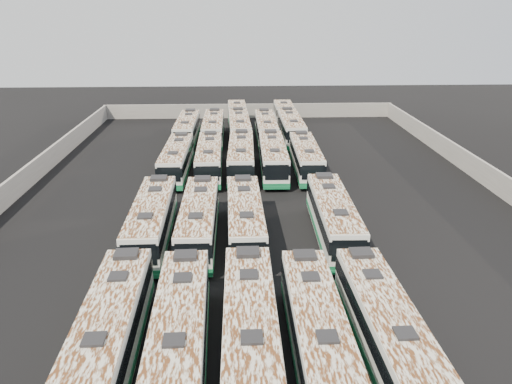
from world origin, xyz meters
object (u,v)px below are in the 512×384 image
object	(u,v)px
bus_front_far_left	(110,331)
bus_front_left	(180,332)
bus_midback_far_left	(177,159)
bus_back_far_right	(288,122)
bus_front_center	(250,329)
bus_midfront_center	(245,219)
bus_midback_left	(209,158)
bus_back_center	(239,123)
bus_back_left	(213,129)
bus_back_right	(266,128)
bus_midfront_far_right	(333,217)
bus_back_far_left	(187,129)
bus_midfront_far_left	(152,220)
bus_midback_center	(241,157)
bus_front_far_right	(385,326)
bus_midfront_left	(199,220)
bus_midback_right	(273,157)
bus_midback_far_right	(306,158)
bus_front_right	(317,329)

from	to	relation	value
bus_front_far_left	bus_front_left	size ratio (longest dim) A/B	1.01
bus_midback_far_left	bus_back_far_right	distance (m)	21.42
bus_front_center	bus_midback_far_left	size ratio (longest dim) A/B	1.04
bus_front_left	bus_midfront_center	distance (m)	13.94
bus_midback_left	bus_back_center	distance (m)	16.95
bus_midback_left	bus_back_left	distance (m)	13.39
bus_front_left	bus_back_right	bearing A→B (deg)	79.52
bus_back_far_right	bus_midfront_far_right	bearing A→B (deg)	-90.20
bus_front_center	bus_back_far_left	xyz separation A→B (m)	(-6.80, 43.00, -0.07)
bus_back_right	bus_midfront_far_left	bearing A→B (deg)	-109.17
bus_midfront_far_right	bus_midback_center	bearing A→B (deg)	113.95
bus_front_far_right	bus_front_center	bearing A→B (deg)	179.50
bus_front_center	bus_midback_center	bearing A→B (deg)	90.39
bus_midfront_far_left	bus_front_far_right	bearing A→B (deg)	-46.06
bus_midfront_left	bus_back_far_left	distance (m)	29.73
bus_midback_center	bus_midback_right	xyz separation A→B (m)	(3.33, -0.03, -0.02)
bus_midfront_far_right	bus_midback_center	size ratio (longest dim) A/B	1.00
bus_midfront_far_right	bus_back_center	world-z (taller)	bus_back_center
bus_midback_right	bus_back_center	distance (m)	16.94
bus_midfront_left	bus_midfront_far_right	distance (m)	10.01
bus_front_far_left	bus_midfront_far_right	xyz separation A→B (m)	(13.43, 13.38, 0.01)
bus_back_far_right	bus_back_left	bearing A→B (deg)	-162.41
bus_midback_left	bus_back_right	distance (m)	15.02
bus_midback_far_right	bus_midback_center	bearing A→B (deg)	179.83
bus_midfront_center	bus_midback_left	world-z (taller)	bus_midfront_center
bus_front_center	bus_midfront_center	size ratio (longest dim) A/B	1.02
bus_midfront_far_right	bus_midback_right	world-z (taller)	bus_midfront_far_right
bus_front_right	bus_midfront_far_right	world-z (taller)	bus_midfront_far_right
bus_front_far_left	bus_back_center	size ratio (longest dim) A/B	0.64
bus_midback_right	bus_midback_far_right	world-z (taller)	bus_midback_right
bus_midfront_far_right	bus_back_far_left	distance (m)	32.39
bus_back_center	bus_back_far_right	bearing A→B (deg)	-1.66
bus_midfront_far_left	bus_back_left	size ratio (longest dim) A/B	1.02
bus_midfront_far_left	bus_back_right	size ratio (longest dim) A/B	1.05
bus_midfront_far_left	bus_midfront_left	distance (m)	3.46
bus_back_far_left	bus_back_far_right	xyz separation A→B (m)	(13.44, 3.10, 0.06)
bus_front_left	bus_back_left	distance (m)	42.90
bus_midback_left	bus_back_far_left	world-z (taller)	bus_midback_left
bus_front_right	bus_midfront_center	world-z (taller)	bus_midfront_center
bus_midback_far_left	bus_midfront_left	bearing A→B (deg)	-77.28
bus_back_left	bus_midback_left	bearing A→B (deg)	-89.63
bus_front_center	bus_midback_far_left	bearing A→B (deg)	103.22
bus_midfront_center	bus_back_far_right	size ratio (longest dim) A/B	0.64
bus_front_right	bus_back_right	size ratio (longest dim) A/B	1.00
bus_back_far_left	bus_back_far_right	size ratio (longest dim) A/B	0.62
bus_midback_far_left	bus_front_far_right	bearing A→B (deg)	-64.60
bus_front_far_right	bus_midback_far_left	distance (m)	32.20
bus_front_far_left	bus_back_center	xyz separation A→B (m)	(6.66, 45.97, 0.01)
bus_midfront_center	bus_back_far_left	size ratio (longest dim) A/B	1.02
bus_midfront_far_right	bus_back_left	bearing A→B (deg)	110.33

